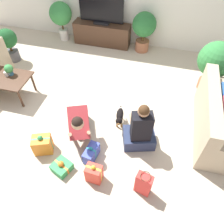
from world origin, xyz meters
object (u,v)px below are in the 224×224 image
at_px(potted_plant_back_right, 144,28).
at_px(gift_box_c, 94,173).
at_px(tv, 101,12).
at_px(gift_bag_a, 144,184).
at_px(person_sitting, 140,131).
at_px(tabletop_plant, 9,69).
at_px(gift_box_a, 91,153).
at_px(gift_box_d, 62,167).
at_px(tv_console, 102,34).
at_px(sofa_right, 220,121).
at_px(coffee_table, 8,80).
at_px(potted_plant_back_left, 61,15).
at_px(gift_box_b, 43,144).
at_px(mug, 6,74).
at_px(potted_plant_corner_left, 8,42).
at_px(person_kneeling, 79,122).
at_px(dog, 120,116).
at_px(potted_plant_corner_right, 215,62).

distance_m(potted_plant_back_right, gift_box_c, 3.76).
relative_size(tv, gift_bag_a, 2.42).
xyz_separation_m(person_sitting, tabletop_plant, (-2.72, 0.64, 0.24)).
height_order(gift_box_a, gift_box_d, gift_box_a).
height_order(tv_console, gift_box_a, tv_console).
distance_m(sofa_right, tv, 3.73).
relative_size(sofa_right, potted_plant_back_right, 1.72).
bearing_deg(coffee_table, sofa_right, 0.94).
xyz_separation_m(person_sitting, gift_box_d, (-1.07, -0.79, -0.27)).
relative_size(potted_plant_back_right, potted_plant_back_left, 0.99).
xyz_separation_m(gift_box_a, gift_box_b, (-0.81, -0.08, 0.05)).
bearing_deg(potted_plant_back_left, gift_box_a, -60.34).
bearing_deg(mug, potted_plant_corner_left, 121.19).
bearing_deg(person_sitting, tv, -79.99).
distance_m(tv_console, person_kneeling, 3.10).
bearing_deg(coffee_table, dog, -5.16).
xyz_separation_m(sofa_right, coffee_table, (-4.03, -0.07, 0.10)).
height_order(potted_plant_corner_left, person_kneeling, person_kneeling).
distance_m(dog, gift_box_b, 1.39).
relative_size(sofa_right, gift_bag_a, 3.69).
bearing_deg(potted_plant_back_right, potted_plant_corner_right, -35.33).
xyz_separation_m(tv_console, potted_plant_corner_right, (2.67, -1.17, 0.39)).
bearing_deg(sofa_right, person_kneeling, 106.53).
xyz_separation_m(person_kneeling, person_sitting, (1.01, 0.09, -0.01)).
bearing_deg(gift_bag_a, potted_plant_back_right, 99.85).
bearing_deg(gift_box_b, person_kneeling, 42.92).
relative_size(gift_box_d, gift_bag_a, 0.77).
distance_m(gift_box_a, gift_box_c, 0.38).
height_order(coffee_table, potted_plant_corner_left, potted_plant_corner_left).
xyz_separation_m(tv, potted_plant_back_right, (1.09, -0.05, -0.23)).
height_order(sofa_right, potted_plant_corner_right, potted_plant_corner_right).
distance_m(potted_plant_corner_right, mug, 4.10).
bearing_deg(coffee_table, potted_plant_back_left, 87.03).
bearing_deg(gift_box_a, tabletop_plant, 151.32).
relative_size(sofa_right, tv, 1.52).
xyz_separation_m(person_kneeling, gift_bag_a, (1.21, -0.72, -0.13)).
distance_m(tv_console, gift_box_d, 3.80).
relative_size(potted_plant_corner_left, gift_box_c, 2.10).
distance_m(dog, mug, 2.39).
distance_m(potted_plant_corner_left, gift_box_d, 3.43).
distance_m(person_kneeling, gift_box_c, 0.89).
xyz_separation_m(potted_plant_corner_right, gift_box_b, (-2.64, -2.34, -0.51)).
relative_size(tv_console, potted_plant_corner_right, 1.38).
height_order(potted_plant_back_left, gift_box_a, potted_plant_back_left).
distance_m(potted_plant_corner_left, tabletop_plant, 1.25).
bearing_deg(potted_plant_back_right, tv, 177.37).
bearing_deg(dog, sofa_right, 1.13).
relative_size(sofa_right, mug, 14.19).
height_order(coffee_table, person_kneeling, person_kneeling).
relative_size(tv_console, person_kneeling, 1.73).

